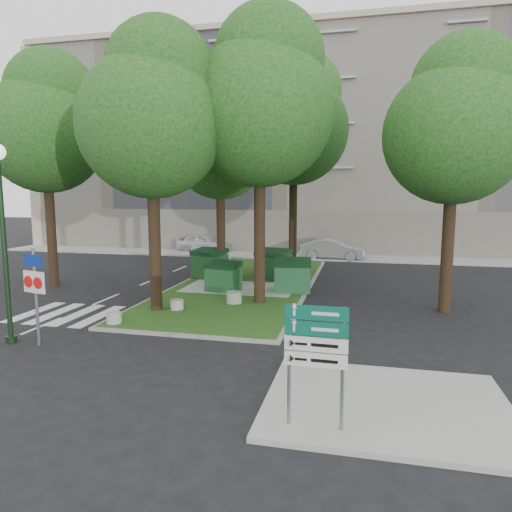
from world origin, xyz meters
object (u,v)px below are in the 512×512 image
(dumpster_c, at_px, (273,265))
(bollard_mid, at_px, (177,304))
(dumpster_d, at_px, (293,276))
(traffic_sign_pole, at_px, (35,284))
(litter_bin, at_px, (300,279))
(car_white, at_px, (204,243))
(car_silver, at_px, (333,249))
(tree_street_right, at_px, (457,121))
(bollard_right, at_px, (234,297))
(dumpster_a, at_px, (210,264))
(tree_street_left, at_px, (47,123))
(street_lamp, at_px, (2,220))
(tree_median_near_right, at_px, (262,98))
(directional_sign, at_px, (316,347))
(tree_median_near_left, at_px, (154,111))
(bollard_left, at_px, (114,318))
(tree_median_far, at_px, (296,120))
(dumpster_b, at_px, (223,277))
(tree_median_mid, at_px, (222,141))

(dumpster_c, xyz_separation_m, bollard_mid, (-2.37, -6.77, -0.56))
(dumpster_d, xyz_separation_m, traffic_sign_pole, (-6.24, -8.47, 1.01))
(litter_bin, bearing_deg, bollard_mid, -128.01)
(car_white, height_order, car_silver, car_white)
(tree_street_right, distance_m, dumpster_c, 10.63)
(tree_street_right, height_order, bollard_right, tree_street_right)
(dumpster_a, xyz_separation_m, litter_bin, (4.80, -1.16, -0.35))
(tree_street_left, relative_size, street_lamp, 1.89)
(tree_median_near_right, xyz_separation_m, directional_sign, (3.05, -9.40, -6.33))
(litter_bin, distance_m, car_white, 14.69)
(tree_median_near_left, bearing_deg, street_lamp, -123.24)
(tree_median_near_right, height_order, tree_street_right, tree_median_near_right)
(dumpster_d, bearing_deg, street_lamp, -136.07)
(tree_median_near_right, distance_m, bollard_left, 9.65)
(tree_median_far, height_order, directional_sign, tree_median_far)
(tree_median_near_right, relative_size, litter_bin, 14.72)
(tree_street_right, xyz_separation_m, bollard_right, (-8.04, -0.92, -6.64))
(dumpster_b, bearing_deg, car_silver, 84.03)
(traffic_sign_pole, bearing_deg, tree_street_right, 43.60)
(tree_street_left, distance_m, tree_street_right, 17.54)
(dumpster_d, bearing_deg, traffic_sign_pole, -131.98)
(dumpster_a, distance_m, bollard_left, 8.46)
(dumpster_a, xyz_separation_m, traffic_sign_pole, (-1.64, -10.66, 0.98))
(tree_median_far, height_order, dumpster_a, tree_median_far)
(dumpster_b, relative_size, dumpster_c, 0.84)
(tree_median_far, bearing_deg, car_silver, 72.75)
(tree_street_right, xyz_separation_m, car_silver, (-5.02, 12.74, -6.28))
(traffic_sign_pole, distance_m, car_white, 21.40)
(bollard_left, height_order, car_white, car_white)
(dumpster_a, xyz_separation_m, bollard_mid, (0.83, -6.24, -0.56))
(dumpster_b, bearing_deg, dumpster_c, 77.62)
(bollard_right, relative_size, car_white, 0.15)
(dumpster_a, height_order, dumpster_d, dumpster_a)
(litter_bin, relative_size, car_white, 0.19)
(dumpster_d, bearing_deg, bollard_left, -134.87)
(car_white, bearing_deg, dumpster_b, -150.38)
(bollard_right, bearing_deg, dumpster_b, 117.80)
(tree_median_near_left, xyz_separation_m, car_white, (-4.23, 16.94, -6.60))
(tree_median_mid, xyz_separation_m, tree_street_left, (-7.50, -3.00, 0.67))
(litter_bin, bearing_deg, tree_median_near_left, -131.49)
(dumpster_b, height_order, dumpster_d, dumpster_d)
(tree_median_mid, bearing_deg, dumpster_b, -72.76)
(tree_median_near_right, xyz_separation_m, tree_street_left, (-10.50, 1.50, -0.33))
(bollard_mid, xyz_separation_m, directional_sign, (5.91, -7.53, 1.36))
(bollard_right, relative_size, traffic_sign_pole, 0.21)
(dumpster_c, relative_size, bollard_mid, 3.93)
(street_lamp, distance_m, car_silver, 21.41)
(directional_sign, bearing_deg, dumpster_b, 116.41)
(tree_median_near_right, relative_size, bollard_left, 22.97)
(tree_median_near_left, bearing_deg, bollard_right, 32.73)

